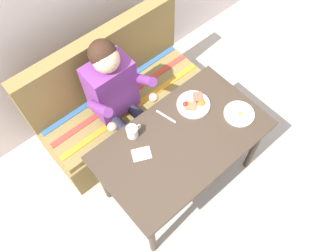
% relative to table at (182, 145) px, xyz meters
% --- Properties ---
extents(ground_plane, '(8.00, 8.00, 0.00)m').
position_rel_table_xyz_m(ground_plane, '(0.00, 0.00, -0.65)').
color(ground_plane, '#BDB4A7').
extents(table, '(1.20, 0.70, 0.73)m').
position_rel_table_xyz_m(table, '(0.00, 0.00, 0.00)').
color(table, '#403227').
rests_on(table, ground).
extents(couch, '(1.44, 0.56, 1.00)m').
position_rel_table_xyz_m(couch, '(0.00, 0.76, -0.32)').
color(couch, olive).
rests_on(couch, ground).
extents(person, '(0.45, 0.61, 1.21)m').
position_rel_table_xyz_m(person, '(-0.11, 0.59, 0.09)').
color(person, '#743282').
rests_on(person, ground).
extents(plate_breakfast, '(0.24, 0.24, 0.05)m').
position_rel_table_xyz_m(plate_breakfast, '(0.25, 0.16, 0.10)').
color(plate_breakfast, white).
rests_on(plate_breakfast, table).
extents(plate_eggs, '(0.22, 0.22, 0.04)m').
position_rel_table_xyz_m(plate_eggs, '(0.44, -0.12, 0.09)').
color(plate_eggs, white).
rests_on(plate_eggs, table).
extents(coffee_mug, '(0.12, 0.08, 0.09)m').
position_rel_table_xyz_m(coffee_mug, '(-0.23, 0.25, 0.13)').
color(coffee_mug, white).
rests_on(coffee_mug, table).
extents(napkin, '(0.15, 0.14, 0.01)m').
position_rel_table_xyz_m(napkin, '(-0.28, 0.10, 0.09)').
color(napkin, silver).
rests_on(napkin, table).
extents(fork, '(0.05, 0.17, 0.00)m').
position_rel_table_xyz_m(fork, '(0.04, 0.21, 0.08)').
color(fork, silver).
rests_on(fork, table).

